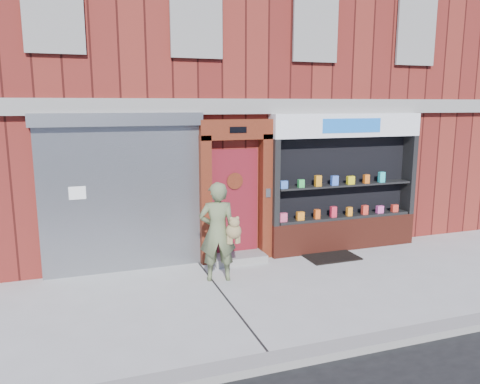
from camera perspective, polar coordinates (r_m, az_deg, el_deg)
name	(u,v)px	position (r m, az deg, el deg)	size (l,w,h in m)	color
ground	(309,287)	(8.56, 8.46, -11.37)	(80.00, 80.00, 0.00)	#9E9E99
curb	(384,341)	(6.89, 17.12, -16.93)	(60.00, 0.30, 0.12)	gray
building	(214,75)	(13.55, -3.19, 14.06)	(12.00, 8.16, 8.00)	maroon
shutter_bay	(122,184)	(9.09, -14.22, 0.99)	(3.10, 0.30, 3.04)	gray
red_door_bay	(236,191)	(9.52, -0.50, 0.15)	(1.52, 0.58, 2.90)	#4D1A0D
pharmacy_bay	(344,188)	(10.55, 12.54, 0.46)	(3.50, 0.41, 3.00)	#602216
woman	(218,232)	(8.52, -2.65, -4.84)	(0.78, 0.57, 1.83)	#5C6744
doormat	(331,256)	(10.19, 11.00, -7.72)	(1.10, 0.77, 0.03)	black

